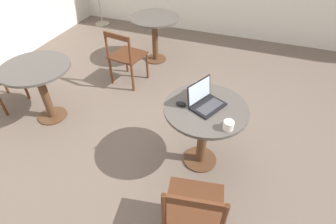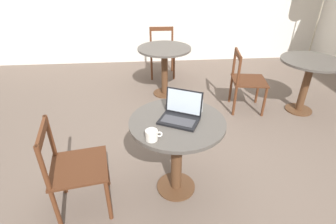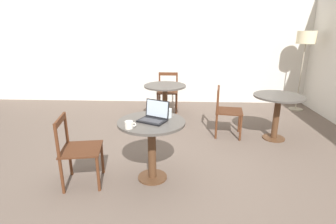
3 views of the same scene
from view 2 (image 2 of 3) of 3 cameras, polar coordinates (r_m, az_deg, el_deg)
The scene contains 11 objects.
ground_plane at distance 2.94m, azimuth 4.41°, elevation -10.07°, with size 16.00×16.00×0.00m, color #66564C.
cafe_table_near at distance 2.24m, azimuth 1.96°, elevation -5.62°, with size 0.80×0.80×0.76m.
cafe_table_mid at distance 4.02m, azimuth 28.37°, elevation 7.61°, with size 0.80×0.80×0.76m.
cafe_table_far at distance 4.06m, azimuth -0.77°, elevation 11.49°, with size 0.80×0.80×0.76m.
chair_near_left at distance 2.30m, azimuth -19.86°, elevation -11.46°, with size 0.52×0.52×0.84m.
chair_mid_left at distance 3.81m, azimuth 16.61°, elevation 6.53°, with size 0.51×0.51×0.84m.
chair_far_back at distance 4.89m, azimuth -1.31°, elevation 13.00°, with size 0.46×0.46×0.84m.
laptop at distance 2.14m, azimuth 2.74°, elevation -0.51°, with size 0.39×0.36×0.23m.
mouse at distance 2.33m, azimuth 0.20°, elevation 1.41°, with size 0.06×0.10×0.03m.
mug at distance 1.91m, azimuth -3.54°, elevation -5.04°, with size 0.13×0.09×0.08m.
drinking_glass at distance 2.27m, azimuth 6.71°, elevation 1.39°, with size 0.07×0.07×0.11m.
Camera 2 is at (-0.41, -2.20, 1.91)m, focal length 28.00 mm.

